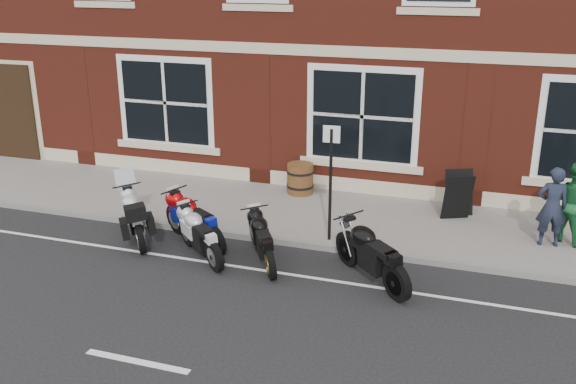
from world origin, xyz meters
name	(u,v)px	position (x,y,z in m)	size (l,w,h in m)	color
ground	(224,270)	(0.00, 0.00, 0.00)	(80.00, 80.00, 0.00)	black
sidewalk	(278,210)	(0.00, 3.00, 0.06)	(30.00, 3.00, 0.12)	slate
kerb	(253,237)	(0.00, 1.42, 0.06)	(30.00, 0.16, 0.12)	slate
moto_touring_silver	(136,213)	(-2.24, 0.80, 0.53)	(1.31, 1.65, 1.31)	black
moto_sport_red	(194,218)	(-1.02, 0.93, 0.53)	(1.78, 1.22, 0.92)	black
moto_sport_black	(265,238)	(0.58, 0.55, 0.48)	(1.06, 1.65, 0.84)	black
moto_sport_silver	(201,233)	(-0.64, 0.40, 0.48)	(1.48, 1.34, 0.84)	black
moto_naked_black	(372,251)	(2.59, 0.44, 0.55)	(1.61, 1.60, 0.96)	black
pedestrian_left	(552,207)	(5.56, 2.74, 0.90)	(0.57, 0.37, 1.56)	#1B2030
pedestrian_right	(573,202)	(5.96, 3.05, 0.93)	(0.78, 0.61, 1.61)	#195A2D
a_board_sign	(458,195)	(3.80, 3.66, 0.62)	(0.60, 0.40, 1.00)	black
barrel_planter	(300,179)	(0.16, 4.10, 0.48)	(0.64, 0.64, 0.71)	#562616
parking_sign	(331,175)	(1.52, 1.66, 1.44)	(0.32, 0.06, 2.29)	black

